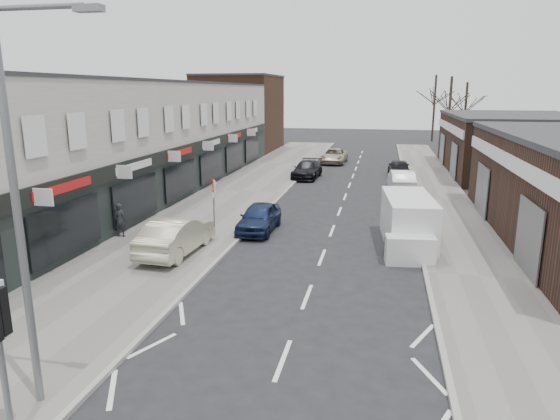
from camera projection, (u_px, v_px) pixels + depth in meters
The scene contains 19 objects.
ground at pixel (264, 409), 10.47m from camera, with size 160.00×160.00×0.00m, color black.
pavement_left at pixel (242, 192), 32.74m from camera, with size 5.50×64.00×0.12m, color slate.
pavement_right at pixel (440, 200), 30.29m from camera, with size 3.50×64.00×0.12m, color slate.
shop_terrace_left at pixel (125, 140), 30.87m from camera, with size 8.00×41.00×7.10m, color beige.
brick_block_far at pixel (240, 114), 55.05m from camera, with size 8.00×10.00×8.00m, color #412A1C.
right_unit_far at pixel (514, 145), 39.88m from camera, with size 10.00×16.00×4.50m, color #362318.
tree_far_a at pixel (446, 152), 54.42m from camera, with size 3.60×3.60×8.00m, color #382D26, non-canonical shape.
tree_far_b at pixel (462, 147), 59.65m from camera, with size 3.60×3.60×7.50m, color #382D26, non-canonical shape.
tree_far_c at pixel (432, 141), 65.95m from camera, with size 3.60×3.60×8.50m, color #382D26, non-canonical shape.
street_lamp at pixel (22, 192), 9.52m from camera, with size 2.23×0.22×8.00m.
warning_sign at pixel (214, 189), 22.40m from camera, with size 0.12×0.80×2.70m.
white_van at pixel (408, 223), 21.40m from camera, with size 2.35×5.59×2.11m.
sedan_on_pavement at pixel (176, 235), 20.00m from camera, with size 1.56×4.48×1.48m, color #B9B594.
pedestrian at pixel (120, 220), 22.30m from camera, with size 0.56×0.37×1.53m, color black.
parked_car_left_a at pixel (259, 218), 23.60m from camera, with size 1.57×3.90×1.33m, color #141F3F.
parked_car_left_b at pixel (307, 170), 38.03m from camera, with size 1.84×4.51×1.31m, color black.
parked_car_left_c at pixel (334, 156), 45.94m from camera, with size 2.19×4.75×1.32m, color #AAA088.
parked_car_right_a at pixel (401, 180), 33.16m from camera, with size 1.50×4.30×1.42m, color silver.
parked_car_right_b at pixel (399, 168), 38.78m from camera, with size 1.59×3.96×1.35m, color black.
Camera 1 is at (2.19, -8.95, 6.51)m, focal length 32.00 mm.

